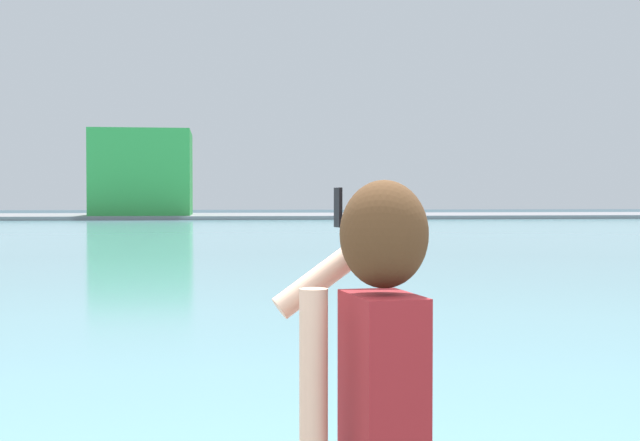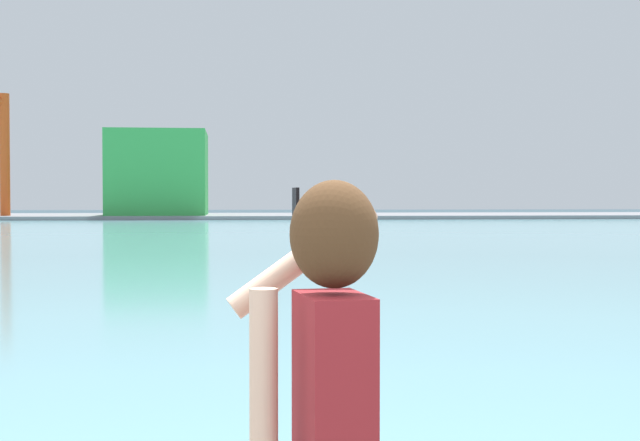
% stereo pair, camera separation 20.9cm
% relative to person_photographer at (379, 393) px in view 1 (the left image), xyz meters
% --- Properties ---
extents(ground_plane, '(220.00, 220.00, 0.00)m').
position_rel_person_photographer_xyz_m(ground_plane, '(-0.17, 49.71, -1.54)').
color(ground_plane, '#334751').
extents(harbor_water, '(140.00, 100.00, 0.02)m').
position_rel_person_photographer_xyz_m(harbor_water, '(-0.17, 51.71, -1.53)').
color(harbor_water, '#6BA8B2').
rests_on(harbor_water, ground_plane).
extents(far_shore_dock, '(140.00, 20.00, 0.40)m').
position_rel_person_photographer_xyz_m(far_shore_dock, '(-0.17, 91.71, -1.34)').
color(far_shore_dock, gray).
rests_on(far_shore_dock, ground_plane).
extents(person_photographer, '(0.53, 0.55, 1.74)m').
position_rel_person_photographer_xyz_m(person_photographer, '(0.00, 0.00, 0.00)').
color(person_photographer, '#2D3342').
rests_on(person_photographer, quay_promenade).
extents(warehouse_left, '(10.30, 10.61, 8.99)m').
position_rel_person_photographer_xyz_m(warehouse_left, '(-8.33, 89.17, 3.36)').
color(warehouse_left, green).
rests_on(warehouse_left, far_shore_dock).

